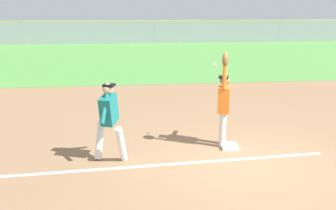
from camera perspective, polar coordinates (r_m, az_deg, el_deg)
The scene contains 11 objects.
ground_plane at distance 7.78m, azimuth 12.34°, elevation -9.17°, with size 80.13×80.13×0.00m, color #936D4C.
outfield_grass at distance 24.45m, azimuth -0.63°, elevation 8.03°, with size 48.75×18.64×0.01m, color #549342.
chalk_foul_line at distance 7.54m, azimuth -19.09°, elevation -10.50°, with size 12.00×0.10×0.01m, color white.
first_base at distance 8.46m, azimuth 9.96°, elevation -6.67°, with size 0.38×0.38×0.08m, color white.
fielder at distance 8.24m, azimuth 9.14°, elevation 0.68°, with size 0.40×0.88×2.28m.
runner at distance 7.46m, azimuth -9.62°, elevation -1.90°, with size 0.76×0.83×1.72m.
baseball at distance 8.20m, azimuth 7.69°, elevation 6.62°, with size 0.07×0.07×0.07m, color white.
outfield_fence at distance 33.59m, azimuth -2.23°, elevation 11.89°, with size 48.83×0.08×2.12m.
parked_car_red at distance 36.88m, azimuth -10.29°, elevation 11.38°, with size 4.41×2.13×1.25m.
parked_car_black at distance 36.71m, azimuth -2.78°, elevation 11.59°, with size 4.47×2.26×1.25m.
parked_car_white at distance 37.01m, azimuth 4.69°, elevation 11.59°, with size 4.57×2.47×1.25m.
Camera 1 is at (-2.38, -6.67, 3.21)m, focal length 37.19 mm.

